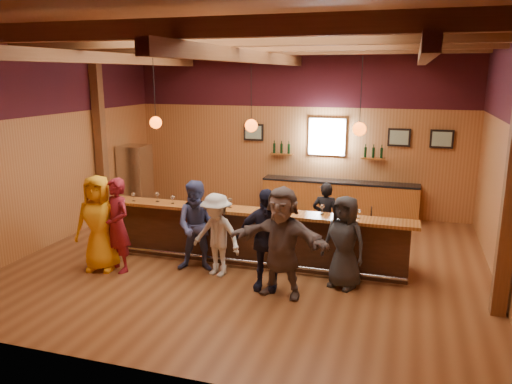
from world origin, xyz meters
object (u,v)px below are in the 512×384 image
(customer_dark, at_px, (344,242))
(customer_redvest, at_px, (117,225))
(bar_counter, at_px, (255,234))
(bottle_a, at_px, (285,205))
(customer_orange, at_px, (99,223))
(customer_brown, at_px, (282,242))
(customer_navy, at_px, (266,240))
(customer_denim, at_px, (198,226))
(back_bar_cabinet, at_px, (339,199))
(bartender, at_px, (325,218))
(ice_bucket, at_px, (271,205))
(stainless_fridge, at_px, (136,179))
(customer_white, at_px, (217,235))

(customer_dark, bearing_deg, customer_redvest, -151.07)
(bar_counter, distance_m, bottle_a, 1.02)
(customer_orange, relative_size, customer_brown, 0.98)
(customer_orange, xyz_separation_m, customer_navy, (3.24, 0.09, -0.02))
(customer_denim, height_order, customer_brown, customer_brown)
(back_bar_cabinet, height_order, bartender, bartender)
(customer_redvest, relative_size, customer_brown, 0.95)
(back_bar_cabinet, relative_size, ice_bucket, 16.96)
(ice_bucket, bearing_deg, customer_dark, -21.38)
(customer_dark, bearing_deg, ice_bucket, -179.50)
(customer_navy, height_order, customer_dark, customer_navy)
(stainless_fridge, distance_m, customer_orange, 4.13)
(bar_counter, distance_m, customer_denim, 1.26)
(customer_orange, relative_size, customer_white, 1.18)
(back_bar_cabinet, xyz_separation_m, customer_white, (-1.59, -4.58, 0.30))
(bar_counter, xyz_separation_m, bottle_a, (0.68, -0.24, 0.71))
(customer_redvest, height_order, customer_navy, same)
(customer_redvest, xyz_separation_m, customer_denim, (1.43, 0.48, -0.03))
(customer_orange, bearing_deg, ice_bucket, 9.94)
(customer_brown, height_order, ice_bucket, customer_brown)
(back_bar_cabinet, xyz_separation_m, bottle_a, (-0.50, -3.81, 0.76))
(customer_redvest, distance_m, customer_brown, 3.20)
(back_bar_cabinet, bearing_deg, bottle_a, -97.50)
(customer_denim, height_order, ice_bucket, customer_denim)
(bartender, bearing_deg, back_bar_cabinet, -88.72)
(stainless_fridge, height_order, ice_bucket, stainless_fridge)
(customer_dark, relative_size, bottle_a, 5.10)
(customer_brown, bearing_deg, customer_redvest, -174.75)
(customer_white, xyz_separation_m, customer_dark, (2.30, 0.17, 0.04))
(customer_navy, height_order, bottle_a, customer_navy)
(bar_counter, relative_size, back_bar_cabinet, 1.57)
(back_bar_cabinet, relative_size, customer_navy, 2.24)
(back_bar_cabinet, relative_size, customer_denim, 2.31)
(customer_denim, bearing_deg, bar_counter, 33.16)
(customer_orange, height_order, customer_brown, customer_brown)
(stainless_fridge, relative_size, customer_orange, 0.98)
(stainless_fridge, xyz_separation_m, customer_navy, (4.73, -3.76, -0.01))
(bottle_a, bearing_deg, customer_redvest, -159.36)
(customer_orange, bearing_deg, customer_redvest, -2.71)
(customer_orange, distance_m, customer_white, 2.25)
(bar_counter, bearing_deg, customer_denim, -133.67)
(bar_counter, distance_m, customer_orange, 3.00)
(stainless_fridge, distance_m, customer_brown, 6.40)
(customer_white, bearing_deg, back_bar_cabinet, 85.68)
(customer_orange, distance_m, bottle_a, 3.52)
(stainless_fridge, bearing_deg, customer_orange, -68.83)
(bar_counter, bearing_deg, bottle_a, -19.41)
(customer_white, distance_m, bottle_a, 1.41)
(customer_navy, bearing_deg, bar_counter, 112.24)
(customer_navy, distance_m, customer_brown, 0.37)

